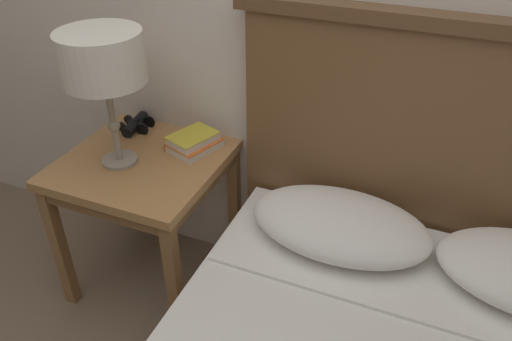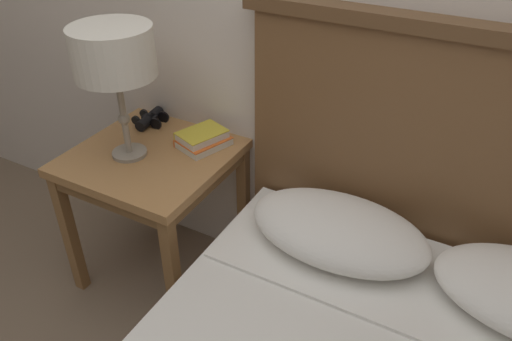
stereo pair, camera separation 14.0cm
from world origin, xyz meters
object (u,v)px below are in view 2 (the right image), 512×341
(table_lamp, at_px, (113,55))
(book_on_nightstand, at_px, (203,142))
(binoculars_pair, at_px, (150,119))
(nightstand, at_px, (154,170))
(book_stacked_on_top, at_px, (202,135))

(table_lamp, distance_m, book_on_nightstand, 0.47)
(binoculars_pair, bearing_deg, book_on_nightstand, -8.86)
(nightstand, bearing_deg, book_on_nightstand, 43.46)
(book_stacked_on_top, bearing_deg, nightstand, -134.95)
(book_stacked_on_top, bearing_deg, table_lamp, -136.83)
(book_on_nightstand, relative_size, book_stacked_on_top, 1.06)
(binoculars_pair, bearing_deg, book_stacked_on_top, -8.88)
(table_lamp, xyz_separation_m, book_stacked_on_top, (0.20, 0.19, -0.35))
(nightstand, relative_size, book_stacked_on_top, 2.91)
(book_on_nightstand, bearing_deg, table_lamp, -137.94)
(book_on_nightstand, bearing_deg, binoculars_pair, 171.14)
(table_lamp, bearing_deg, book_stacked_on_top, 43.17)
(table_lamp, bearing_deg, book_on_nightstand, 42.06)
(nightstand, bearing_deg, table_lamp, -141.46)
(table_lamp, relative_size, book_stacked_on_top, 2.34)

